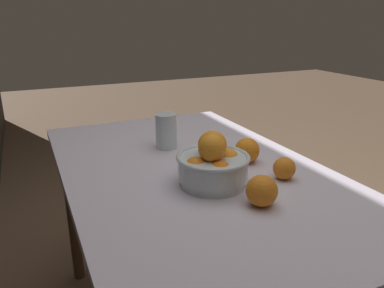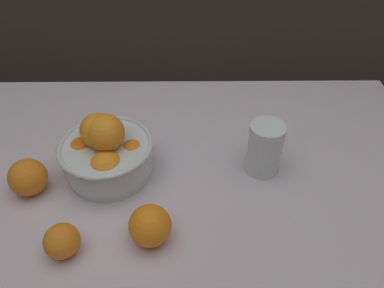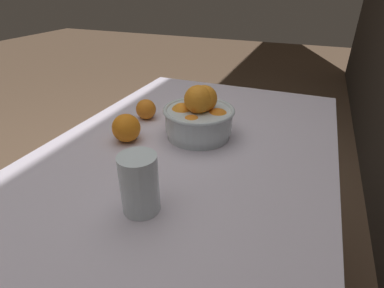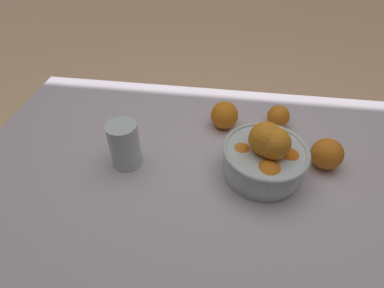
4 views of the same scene
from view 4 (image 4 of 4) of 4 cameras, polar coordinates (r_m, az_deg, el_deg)
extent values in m
plane|color=brown|center=(1.44, 1.91, -25.31)|extent=(12.00, 12.00, 0.00)
cube|color=silver|center=(0.82, 3.07, -5.33)|extent=(1.31, 0.80, 0.03)
cylinder|color=brown|center=(1.43, 28.60, -7.27)|extent=(0.05, 0.05, 0.71)
cylinder|color=brown|center=(1.46, -19.94, -2.70)|extent=(0.05, 0.05, 0.71)
cylinder|color=silver|center=(0.80, 13.04, -5.11)|extent=(0.19, 0.19, 0.02)
cylinder|color=silver|center=(0.77, 13.52, -2.96)|extent=(0.20, 0.20, 0.06)
torus|color=silver|center=(0.75, 13.90, -1.24)|extent=(0.21, 0.21, 0.01)
sphere|color=orange|center=(0.76, 9.26, -2.43)|extent=(0.07, 0.07, 0.07)
sphere|color=orange|center=(0.73, 14.22, -5.77)|extent=(0.07, 0.07, 0.07)
sphere|color=orange|center=(0.78, 17.71, -3.32)|extent=(0.07, 0.07, 0.07)
sphere|color=orange|center=(0.80, 12.95, 0.11)|extent=(0.08, 0.08, 0.08)
sphere|color=orange|center=(0.72, 15.37, 0.11)|extent=(0.08, 0.08, 0.08)
sphere|color=orange|center=(0.73, 13.89, 1.18)|extent=(0.08, 0.08, 0.08)
cylinder|color=#F4A314|center=(0.81, -12.45, -1.47)|extent=(0.07, 0.07, 0.08)
cylinder|color=silver|center=(0.79, -12.72, -0.13)|extent=(0.08, 0.08, 0.13)
sphere|color=orange|center=(0.96, 16.11, 5.07)|extent=(0.07, 0.07, 0.07)
sphere|color=orange|center=(0.86, 24.30, -1.73)|extent=(0.08, 0.08, 0.08)
sphere|color=orange|center=(0.92, 6.19, 5.46)|extent=(0.08, 0.08, 0.08)
camera|label=1|loc=(1.00, 87.86, -7.31)|focal=35.00mm
camera|label=2|loc=(1.18, 5.72, 44.37)|focal=35.00mm
camera|label=3|loc=(0.73, -59.42, 9.31)|focal=28.00mm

